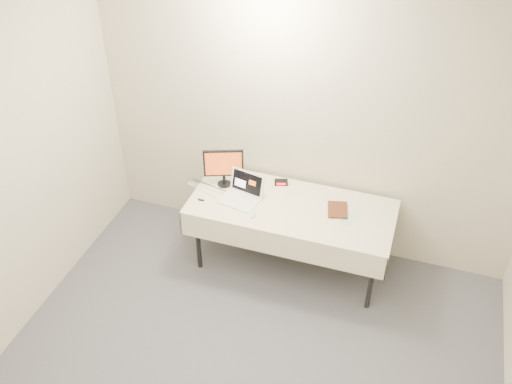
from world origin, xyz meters
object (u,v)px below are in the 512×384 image
(table, at_px, (291,211))
(book, at_px, (329,200))
(laptop, at_px, (243,193))
(monitor, at_px, (224,165))

(table, bearing_deg, book, 8.34)
(laptop, bearing_deg, monitor, 160.29)
(monitor, bearing_deg, table, -30.42)
(laptop, bearing_deg, book, 17.59)
(table, relative_size, book, 8.03)
(table, height_order, book, book)
(table, bearing_deg, laptop, -176.42)
(table, height_order, monitor, monitor)
(monitor, bearing_deg, laptop, -52.59)
(book, bearing_deg, table, 175.42)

